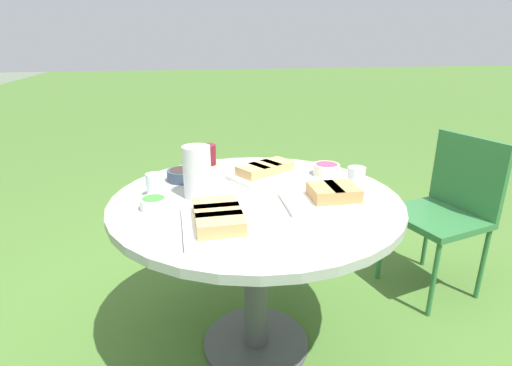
% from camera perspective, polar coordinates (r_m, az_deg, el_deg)
% --- Properties ---
extents(ground_plane, '(40.00, 40.00, 0.00)m').
position_cam_1_polar(ground_plane, '(2.07, 0.00, -21.92)').
color(ground_plane, '#446B2B').
extents(dining_table, '(1.20, 1.20, 0.76)m').
position_cam_1_polar(dining_table, '(1.71, 0.00, -5.66)').
color(dining_table, '#4C4C51').
rests_on(dining_table, ground_plane).
extents(chair_near_right, '(0.52, 0.51, 0.89)m').
position_cam_1_polar(chair_near_right, '(2.46, 25.80, -2.57)').
color(chair_near_right, '#2D6B38').
rests_on(chair_near_right, ground_plane).
extents(water_pitcher, '(0.12, 0.11, 0.21)m').
position_cam_1_polar(water_pitcher, '(1.65, -8.42, 1.62)').
color(water_pitcher, silver).
rests_on(water_pitcher, dining_table).
extents(wine_glass, '(0.08, 0.08, 0.18)m').
position_cam_1_polar(wine_glass, '(1.79, -6.97, 3.86)').
color(wine_glass, silver).
rests_on(wine_glass, dining_table).
extents(platter_bread_main, '(0.25, 0.33, 0.07)m').
position_cam_1_polar(platter_bread_main, '(1.61, 10.44, -1.87)').
color(platter_bread_main, white).
rests_on(platter_bread_main, dining_table).
extents(platter_charcuterie, '(0.33, 0.39, 0.06)m').
position_cam_1_polar(platter_charcuterie, '(1.90, 1.33, 1.77)').
color(platter_charcuterie, white).
rests_on(platter_charcuterie, dining_table).
extents(platter_sandwich_side, '(0.33, 0.25, 0.07)m').
position_cam_1_polar(platter_sandwich_side, '(1.39, -5.43, -5.14)').
color(platter_sandwich_side, white).
rests_on(platter_sandwich_side, dining_table).
extents(bowl_fries, '(0.12, 0.12, 0.05)m').
position_cam_1_polar(bowl_fries, '(1.95, -6.57, 2.08)').
color(bowl_fries, silver).
rests_on(bowl_fries, dining_table).
extents(bowl_salad, '(0.10, 0.10, 0.05)m').
position_cam_1_polar(bowl_salad, '(1.58, -14.39, -2.76)').
color(bowl_salad, white).
rests_on(bowl_salad, dining_table).
extents(bowl_olives, '(0.14, 0.14, 0.05)m').
position_cam_1_polar(bowl_olives, '(1.88, -10.47, 1.21)').
color(bowl_olives, '#334256').
rests_on(bowl_olives, dining_table).
extents(bowl_dip_red, '(0.13, 0.13, 0.05)m').
position_cam_1_polar(bowl_dip_red, '(1.96, 10.01, 2.02)').
color(bowl_dip_red, beige).
rests_on(bowl_dip_red, dining_table).
extents(cup_water_near, '(0.06, 0.06, 0.10)m').
position_cam_1_polar(cup_water_near, '(1.70, -14.40, -0.31)').
color(cup_water_near, silver).
rests_on(cup_water_near, dining_table).
extents(cup_water_far, '(0.08, 0.08, 0.09)m').
position_cam_1_polar(cup_water_far, '(1.81, 14.11, 0.81)').
color(cup_water_far, silver).
rests_on(cup_water_far, dining_table).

